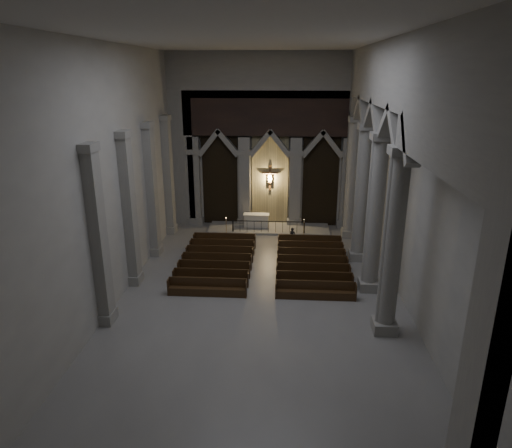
# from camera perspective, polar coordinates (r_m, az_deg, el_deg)

# --- Properties ---
(room) EXTENTS (24.00, 24.10, 12.00)m
(room) POSITION_cam_1_polar(r_m,az_deg,el_deg) (20.39, 0.65, 9.78)
(room) COLOR gray
(room) RESTS_ON ground
(sanctuary_wall) EXTENTS (14.00, 0.77, 12.00)m
(sanctuary_wall) POSITION_cam_1_polar(r_m,az_deg,el_deg) (31.94, 1.80, 11.18)
(sanctuary_wall) COLOR gray
(sanctuary_wall) RESTS_ON ground
(right_arcade) EXTENTS (1.00, 24.00, 12.00)m
(right_arcade) POSITION_cam_1_polar(r_m,az_deg,el_deg) (22.09, 15.49, 10.39)
(right_arcade) COLOR gray
(right_arcade) RESTS_ON ground
(left_pilasters) EXTENTS (0.60, 13.00, 8.03)m
(left_pilasters) POSITION_cam_1_polar(r_m,az_deg,el_deg) (25.80, -14.10, 2.70)
(left_pilasters) COLOR gray
(left_pilasters) RESTS_ON ground
(sanctuary_step) EXTENTS (8.50, 2.60, 0.15)m
(sanctuary_step) POSITION_cam_1_polar(r_m,az_deg,el_deg) (32.53, 1.62, -0.53)
(sanctuary_step) COLOR gray
(sanctuary_step) RESTS_ON ground
(altar) EXTENTS (1.84, 0.73, 0.93)m
(altar) POSITION_cam_1_polar(r_m,az_deg,el_deg) (32.52, 0.05, 0.49)
(altar) COLOR silver
(altar) RESTS_ON sanctuary_step
(altar_rail) EXTENTS (5.00, 0.09, 0.98)m
(altar_rail) POSITION_cam_1_polar(r_m,az_deg,el_deg) (31.36, 1.56, -0.16)
(altar_rail) COLOR black
(altar_rail) RESTS_ON ground
(candle_stand_left) EXTENTS (0.22, 0.22, 1.28)m
(candle_stand_left) POSITION_cam_1_polar(r_m,az_deg,el_deg) (31.30, -3.73, -0.81)
(candle_stand_left) COLOR #AD7D35
(candle_stand_left) RESTS_ON ground
(candle_stand_right) EXTENTS (0.21, 0.21, 1.25)m
(candle_stand_right) POSITION_cam_1_polar(r_m,az_deg,el_deg) (31.15, 5.99, -1.00)
(candle_stand_right) COLOR #AD7D35
(candle_stand_right) RESTS_ON ground
(pews) EXTENTS (9.38, 7.09, 0.89)m
(pews) POSITION_cam_1_polar(r_m,az_deg,el_deg) (25.98, 1.03, -5.10)
(pews) COLOR black
(pews) RESTS_ON ground
(worshipper) EXTENTS (0.48, 0.39, 1.12)m
(worshipper) POSITION_cam_1_polar(r_m,az_deg,el_deg) (29.64, 4.56, -1.53)
(worshipper) COLOR black
(worshipper) RESTS_ON ground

